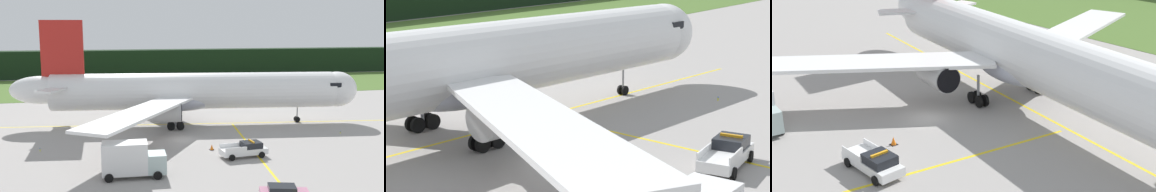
{
  "view_description": "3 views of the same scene",
  "coord_description": "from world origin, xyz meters",
  "views": [
    {
      "loc": [
        -10.67,
        -54.78,
        15.1
      ],
      "look_at": [
        3.36,
        8.2,
        4.72
      ],
      "focal_mm": 38.93,
      "sensor_mm": 36.0,
      "label": 1
    },
    {
      "loc": [
        -32.11,
        -23.34,
        13.41
      ],
      "look_at": [
        5.01,
        1.49,
        3.46
      ],
      "focal_mm": 61.01,
      "sensor_mm": 36.0,
      "label": 2
    },
    {
      "loc": [
        37.35,
        -25.57,
        19.53
      ],
      "look_at": [
        4.69,
        0.53,
        3.5
      ],
      "focal_mm": 48.23,
      "sensor_mm": 36.0,
      "label": 3
    }
  ],
  "objects": [
    {
      "name": "taxiway_edge_light_west",
      "position": [
        -18.31,
        -1.63,
        0.23
      ],
      "size": [
        0.12,
        0.12,
        0.43
      ],
      "color": "yellow",
      "rests_on": "ground"
    },
    {
      "name": "taxiway_centerline_spur",
      "position": [
        7.53,
        -9.98,
        0.0
      ],
      "size": [
        5.02,
        35.19,
        0.01
      ],
      "primitive_type": "cube",
      "rotation": [
        0.0,
        0.0,
        -1.7
      ],
      "color": "yellow",
      "rests_on": "ground"
    },
    {
      "name": "airliner",
      "position": [
        3.44,
        9.23,
        5.28
      ],
      "size": [
        55.43,
        49.79,
        16.5
      ],
      "color": "white",
      "rests_on": "ground"
    },
    {
      "name": "ops_pickup_truck",
      "position": [
        5.99,
        -9.24,
        0.9
      ],
      "size": [
        5.73,
        2.71,
        1.94
      ],
      "color": "white",
      "rests_on": "ground"
    },
    {
      "name": "apron_cone",
      "position": [
        2.84,
        -5.65,
        0.35
      ],
      "size": [
        0.58,
        0.58,
        0.73
      ],
      "color": "black",
      "rests_on": "ground"
    },
    {
      "name": "ground",
      "position": [
        0.0,
        0.0,
        0.0
      ],
      "size": [
        320.0,
        320.0,
        0.0
      ],
      "primitive_type": "plane",
      "color": "#999491"
    },
    {
      "name": "taxiway_centerline_main",
      "position": [
        3.99,
        9.15,
        0.0
      ],
      "size": [
        70.79,
        9.81,
        0.01
      ],
      "primitive_type": "cube",
      "rotation": [
        0.0,
        0.0,
        -0.13
      ],
      "color": "yellow",
      "rests_on": "ground"
    }
  ]
}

